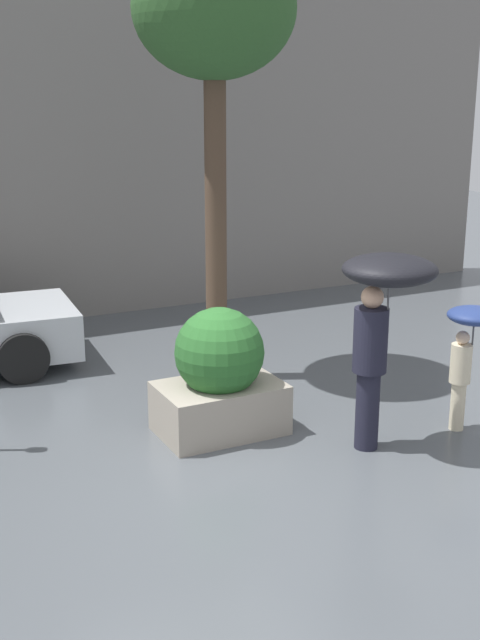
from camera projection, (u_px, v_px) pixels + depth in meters
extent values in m
plane|color=#51565B|center=(206.00, 474.00, 7.98)|extent=(40.00, 40.00, 0.00)
cube|color=gray|center=(35.00, 138.00, 12.77)|extent=(18.00, 0.30, 6.00)
cube|color=#9E9384|center=(220.00, 408.00, 8.93)|extent=(1.36, 0.90, 0.56)
sphere|color=#286028|center=(219.00, 352.00, 8.76)|extent=(0.99, 0.99, 0.99)
cylinder|color=#1E1E2D|center=(367.00, 410.00, 8.48)|extent=(0.25, 0.25, 0.86)
cylinder|color=#1E1E2D|center=(370.00, 340.00, 8.27)|extent=(0.36, 0.36, 0.68)
sphere|color=tan|center=(372.00, 297.00, 8.15)|extent=(0.23, 0.23, 0.23)
cylinder|color=#4C4C51|center=(388.00, 304.00, 8.11)|extent=(0.02, 0.02, 0.72)
ellipsoid|color=black|center=(390.00, 270.00, 8.02)|extent=(0.96, 0.96, 0.31)
cylinder|color=beige|center=(458.00, 406.00, 9.00)|extent=(0.16, 0.16, 0.56)
cylinder|color=beige|center=(461.00, 363.00, 8.86)|extent=(0.23, 0.23, 0.44)
sphere|color=beige|center=(463.00, 338.00, 8.78)|extent=(0.15, 0.15, 0.15)
cylinder|color=#4C4C51|center=(473.00, 339.00, 8.77)|extent=(0.02, 0.02, 0.53)
ellipsoid|color=navy|center=(475.00, 316.00, 8.70)|extent=(0.59, 0.59, 0.19)
cylinder|color=black|center=(23.00, 358.00, 10.47)|extent=(0.69, 0.27, 0.68)
cylinder|color=black|center=(7.00, 324.00, 12.03)|extent=(0.69, 0.27, 0.68)
cylinder|color=brown|center=(216.00, 225.00, 10.21)|extent=(0.28, 0.28, 4.11)
ellipsoid|color=#2D5628|center=(214.00, 7.00, 9.51)|extent=(1.98, 1.98, 1.68)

